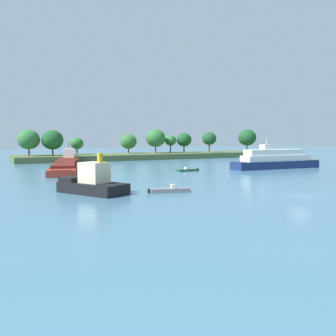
{
  "coord_description": "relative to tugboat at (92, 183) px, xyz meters",
  "views": [
    {
      "loc": [
        -35.0,
        -33.55,
        7.2
      ],
      "look_at": [
        -2.03,
        31.28,
        1.2
      ],
      "focal_mm": 40.88,
      "sensor_mm": 36.0,
      "label": 1
    }
  ],
  "objects": [
    {
      "name": "ground_plane",
      "position": [
        21.77,
        -13.83,
        -1.33
      ],
      "size": [
        400.0,
        400.0,
        0.0
      ],
      "primitive_type": "plane",
      "color": "teal"
    },
    {
      "name": "treeline_island",
      "position": [
        38.97,
        67.17,
        1.55
      ],
      "size": [
        87.97,
        16.22,
        9.83
      ],
      "color": "#4C6038",
      "rests_on": "ground"
    },
    {
      "name": "tugboat",
      "position": [
        0.0,
        0.0,
        0.0
      ],
      "size": [
        7.91,
        9.94,
        5.17
      ],
      "color": "black",
      "rests_on": "ground"
    },
    {
      "name": "white_riverboat",
      "position": [
        47.45,
        18.26,
        0.54
      ],
      "size": [
        22.14,
        5.04,
        6.81
      ],
      "color": "navy",
      "rests_on": "ground"
    },
    {
      "name": "fishing_skiff",
      "position": [
        26.5,
        21.65,
        -1.12
      ],
      "size": [
        5.1,
        1.75,
        0.87
      ],
      "color": "#19472D",
      "rests_on": "ground"
    },
    {
      "name": "small_motorboat",
      "position": [
        9.12,
        -3.9,
        -1.04
      ],
      "size": [
        5.53,
        2.55,
        1.04
      ],
      "color": "slate",
      "rests_on": "ground"
    },
    {
      "name": "cargo_barge",
      "position": [
        5.55,
        41.32,
        -0.44
      ],
      "size": [
        15.19,
        40.87,
        5.78
      ],
      "color": "maroon",
      "rests_on": "ground"
    }
  ]
}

